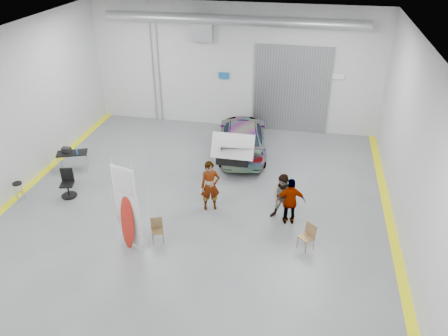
% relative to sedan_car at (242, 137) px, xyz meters
% --- Properties ---
extents(ground, '(16.00, 16.00, 0.00)m').
position_rel_sedan_car_xyz_m(ground, '(-0.91, -5.22, -0.73)').
color(ground, slate).
rests_on(ground, ground).
extents(room_shell, '(14.02, 16.18, 6.01)m').
position_rel_sedan_car_xyz_m(room_shell, '(-0.67, -3.00, 3.35)').
color(room_shell, silver).
rests_on(room_shell, ground).
extents(sedan_car, '(2.85, 5.31, 1.46)m').
position_rel_sedan_car_xyz_m(sedan_car, '(0.00, 0.00, 0.00)').
color(sedan_car, white).
rests_on(sedan_car, ground).
extents(person_a, '(0.81, 0.67, 1.90)m').
position_rel_sedan_car_xyz_m(person_a, '(-0.38, -4.69, 0.22)').
color(person_a, '#946951').
rests_on(person_a, ground).
extents(person_b, '(0.97, 0.81, 1.76)m').
position_rel_sedan_car_xyz_m(person_b, '(2.21, -4.83, 0.15)').
color(person_b, teal).
rests_on(person_b, ground).
extents(person_c, '(1.07, 0.59, 1.74)m').
position_rel_sedan_car_xyz_m(person_c, '(2.48, -4.99, 0.14)').
color(person_c, brown).
rests_on(person_c, ground).
extents(surfboard_display, '(0.85, 0.40, 3.09)m').
position_rel_sedan_car_xyz_m(surfboard_display, '(-2.34, -7.30, 0.52)').
color(surfboard_display, white).
rests_on(surfboard_display, ground).
extents(folding_chair_near, '(0.49, 0.52, 0.81)m').
position_rel_sedan_car_xyz_m(folding_chair_near, '(-1.64, -6.86, -0.48)').
color(folding_chair_near, brown).
rests_on(folding_chair_near, ground).
extents(folding_chair_far, '(0.58, 0.65, 0.88)m').
position_rel_sedan_car_xyz_m(folding_chair_far, '(3.09, -6.28, -0.46)').
color(folding_chair_far, brown).
rests_on(folding_chair_far, ground).
extents(shop_stool, '(0.36, 0.36, 0.70)m').
position_rel_sedan_car_xyz_m(shop_stool, '(-7.53, -5.54, -0.38)').
color(shop_stool, black).
rests_on(shop_stool, ground).
extents(work_table, '(1.36, 1.02, 1.00)m').
position_rel_sedan_car_xyz_m(work_table, '(-6.73, -3.02, 0.04)').
color(work_table, '#9C9EA5').
rests_on(work_table, ground).
extents(office_chair, '(0.59, 0.61, 1.09)m').
position_rel_sedan_car_xyz_m(office_chair, '(-5.83, -4.95, -0.25)').
color(office_chair, black).
rests_on(office_chair, ground).
extents(trunk_lid, '(1.70, 1.03, 0.04)m').
position_rel_sedan_car_xyz_m(trunk_lid, '(0.00, -2.27, 0.75)').
color(trunk_lid, silver).
rests_on(trunk_lid, sedan_car).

